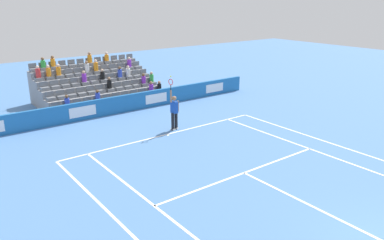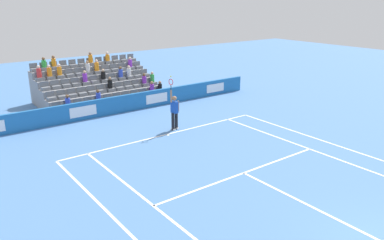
# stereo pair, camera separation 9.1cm
# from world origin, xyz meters

# --- Properties ---
(line_baseline) EXTENTS (10.97, 0.10, 0.01)m
(line_baseline) POSITION_xyz_m (0.00, -11.89, 0.00)
(line_baseline) COLOR white
(line_baseline) RESTS_ON ground
(line_service) EXTENTS (8.23, 0.10, 0.01)m
(line_service) POSITION_xyz_m (0.00, -6.40, 0.00)
(line_service) COLOR white
(line_service) RESTS_ON ground
(line_centre_service) EXTENTS (0.10, 6.40, 0.01)m
(line_centre_service) POSITION_xyz_m (0.00, -3.20, 0.00)
(line_centre_service) COLOR white
(line_centre_service) RESTS_ON ground
(line_singles_sideline_left) EXTENTS (0.10, 11.89, 0.01)m
(line_singles_sideline_left) POSITION_xyz_m (4.12, -5.95, 0.00)
(line_singles_sideline_left) COLOR white
(line_singles_sideline_left) RESTS_ON ground
(line_singles_sideline_right) EXTENTS (0.10, 11.89, 0.01)m
(line_singles_sideline_right) POSITION_xyz_m (-4.12, -5.95, 0.00)
(line_singles_sideline_right) COLOR white
(line_singles_sideline_right) RESTS_ON ground
(line_doubles_sideline_left) EXTENTS (0.10, 11.89, 0.01)m
(line_doubles_sideline_left) POSITION_xyz_m (5.49, -5.95, 0.00)
(line_doubles_sideline_left) COLOR white
(line_doubles_sideline_left) RESTS_ON ground
(line_doubles_sideline_right) EXTENTS (0.10, 11.89, 0.01)m
(line_doubles_sideline_right) POSITION_xyz_m (-5.49, -5.95, 0.00)
(line_doubles_sideline_right) COLOR white
(line_doubles_sideline_right) RESTS_ON ground
(line_centre_mark) EXTENTS (0.10, 0.20, 0.01)m
(line_centre_mark) POSITION_xyz_m (0.00, -11.79, 0.00)
(line_centre_mark) COLOR white
(line_centre_mark) RESTS_ON ground
(sponsor_barrier) EXTENTS (19.14, 0.22, 1.02)m
(sponsor_barrier) POSITION_xyz_m (0.00, -16.73, 0.51)
(sponsor_barrier) COLOR #1E66AD
(sponsor_barrier) RESTS_ON ground
(tennis_player) EXTENTS (0.53, 0.39, 2.85)m
(tennis_player) POSITION_xyz_m (-0.76, -12.28, 0.99)
(tennis_player) COLOR black
(tennis_player) RESTS_ON ground
(stadium_stand) EXTENTS (7.44, 4.75, 3.01)m
(stadium_stand) POSITION_xyz_m (-0.00, -20.29, 0.83)
(stadium_stand) COLOR gray
(stadium_stand) RESTS_ON ground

